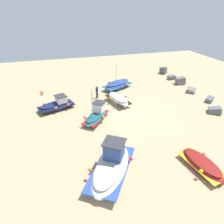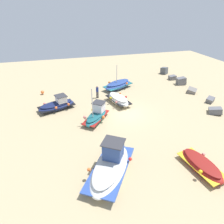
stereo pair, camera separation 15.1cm
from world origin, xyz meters
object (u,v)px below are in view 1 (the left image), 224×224
object	(u,v)px
fishing_boat_5	(97,115)
person_walking	(97,91)
fishing_boat_0	(112,166)
fishing_boat_3	(117,85)
fishing_boat_4	(57,105)
mooring_buoy_0	(42,92)
fishing_boat_2	(202,164)
fishing_boat_1	(118,99)

from	to	relation	value
fishing_boat_5	person_walking	size ratio (longest dim) A/B	2.32
fishing_boat_0	person_walking	bearing A→B (deg)	26.23
fishing_boat_0	fishing_boat_3	world-z (taller)	fishing_boat_3
fishing_boat_4	mooring_buoy_0	bearing A→B (deg)	91.65
fishing_boat_0	fishing_boat_3	xyz separation A→B (m)	(-14.81, 5.12, -0.13)
fishing_boat_2	fishing_boat_4	xyz separation A→B (m)	(-12.26, -9.56, 0.11)
fishing_boat_5	fishing_boat_4	bearing A→B (deg)	85.04
fishing_boat_0	fishing_boat_1	world-z (taller)	fishing_boat_0
fishing_boat_2	person_walking	distance (m)	14.77
fishing_boat_3	fishing_boat_4	distance (m)	9.27
fishing_boat_0	fishing_boat_4	bearing A→B (deg)	50.71
fishing_boat_4	person_walking	bearing A→B (deg)	0.89
fishing_boat_2	fishing_boat_4	world-z (taller)	fishing_boat_4
fishing_boat_0	mooring_buoy_0	size ratio (longest dim) A/B	10.23
fishing_boat_0	mooring_buoy_0	world-z (taller)	fishing_boat_0
fishing_boat_5	person_walking	xyz separation A→B (m)	(-5.32, 1.20, 0.36)
fishing_boat_2	mooring_buoy_0	distance (m)	20.43
fishing_boat_1	fishing_boat_2	size ratio (longest dim) A/B	1.06
fishing_boat_3	mooring_buoy_0	size ratio (longest dim) A/B	8.72
fishing_boat_1	mooring_buoy_0	size ratio (longest dim) A/B	7.45
fishing_boat_0	fishing_boat_3	distance (m)	15.67
fishing_boat_5	fishing_boat_3	bearing A→B (deg)	6.82
fishing_boat_4	fishing_boat_5	world-z (taller)	fishing_boat_5
fishing_boat_1	fishing_boat_3	distance (m)	4.62
fishing_boat_0	fishing_boat_4	size ratio (longest dim) A/B	1.26
fishing_boat_3	mooring_buoy_0	distance (m)	10.17
fishing_boat_1	person_walking	size ratio (longest dim) A/B	2.47
fishing_boat_1	fishing_boat_2	xyz separation A→B (m)	(11.80, 2.52, -0.10)
fishing_boat_0	fishing_boat_1	xyz separation A→B (m)	(-10.38, 3.79, -0.17)
fishing_boat_1	fishing_boat_2	world-z (taller)	fishing_boat_1
fishing_boat_1	mooring_buoy_0	xyz separation A→B (m)	(-5.21, -8.81, -0.19)
fishing_boat_4	person_walking	xyz separation A→B (m)	(-1.77, 4.97, 0.42)
fishing_boat_0	fishing_boat_1	distance (m)	11.05
fishing_boat_1	person_walking	world-z (taller)	person_walking
fishing_boat_0	fishing_boat_5	xyz separation A→B (m)	(-7.29, 0.52, -0.10)
fishing_boat_3	fishing_boat_4	size ratio (longest dim) A/B	1.08
fishing_boat_4	person_walking	world-z (taller)	person_walking
fishing_boat_0	fishing_boat_2	distance (m)	6.47
fishing_boat_0	person_walking	xyz separation A→B (m)	(-12.61, 1.72, 0.26)
fishing_boat_0	fishing_boat_3	bearing A→B (deg)	14.92
fishing_boat_5	person_walking	bearing A→B (deg)	25.58
fishing_boat_0	fishing_boat_2	size ratio (longest dim) A/B	1.46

